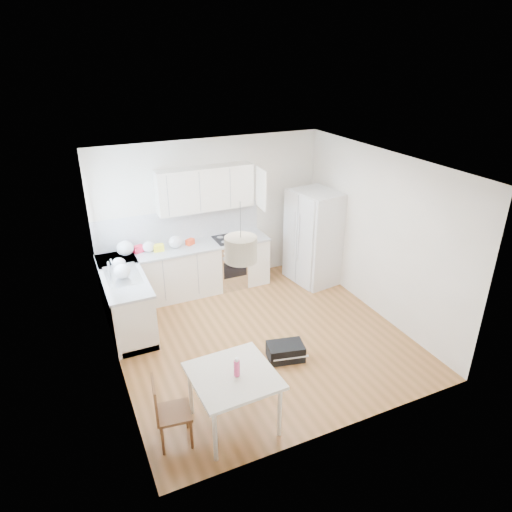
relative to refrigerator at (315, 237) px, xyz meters
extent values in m
plane|color=brown|center=(-1.74, -1.31, -0.88)|extent=(4.20, 4.20, 0.00)
plane|color=white|center=(-1.74, -1.31, 1.82)|extent=(4.20, 4.20, 0.00)
plane|color=beige|center=(-1.74, 0.79, 0.47)|extent=(4.20, 0.00, 4.20)
plane|color=beige|center=(-3.84, -1.31, 0.47)|extent=(0.00, 4.20, 4.20)
plane|color=beige|center=(0.36, -1.31, 0.47)|extent=(0.00, 4.20, 4.20)
cube|color=#BFE0F9|center=(-3.83, -0.16, 0.87)|extent=(0.02, 1.00, 1.00)
cube|color=white|center=(-2.34, 0.49, -0.44)|extent=(3.00, 0.60, 0.88)
cube|color=white|center=(-3.54, -0.11, -0.44)|extent=(0.60, 1.80, 0.88)
cube|color=#A5A7AA|center=(-2.34, 0.49, 0.02)|extent=(3.02, 0.64, 0.04)
cube|color=#A5A7AA|center=(-3.54, -0.11, 0.02)|extent=(0.64, 1.82, 0.04)
cube|color=white|center=(-2.34, 0.79, 0.33)|extent=(3.00, 0.01, 0.58)
cube|color=white|center=(-3.83, -0.11, 0.33)|extent=(0.01, 1.80, 0.58)
cube|color=white|center=(-1.89, 0.63, 0.99)|extent=(1.70, 0.32, 0.75)
cube|color=beige|center=(-2.78, -2.82, -0.16)|extent=(0.96, 0.96, 0.04)
cylinder|color=white|center=(-3.16, -3.22, -0.53)|extent=(0.05, 0.05, 0.70)
cylinder|color=white|center=(-2.38, -3.19, -0.53)|extent=(0.05, 0.05, 0.70)
cylinder|color=white|center=(-3.19, -2.44, -0.53)|extent=(0.05, 0.05, 0.70)
cylinder|color=white|center=(-2.41, -2.41, -0.53)|extent=(0.05, 0.05, 0.70)
cylinder|color=#D63B6E|center=(-2.75, -2.85, -0.02)|extent=(0.09, 0.09, 0.24)
cube|color=black|center=(-1.64, -1.96, -0.76)|extent=(0.57, 0.44, 0.24)
cylinder|color=beige|center=(-2.59, -2.64, 1.30)|extent=(0.42, 0.42, 0.27)
ellipsoid|color=white|center=(-3.36, 0.56, 0.17)|extent=(0.28, 0.24, 0.25)
ellipsoid|color=white|center=(-2.97, 0.53, 0.13)|extent=(0.21, 0.18, 0.19)
ellipsoid|color=white|center=(-2.51, 0.52, 0.15)|extent=(0.24, 0.21, 0.22)
ellipsoid|color=white|center=(-3.55, 0.07, 0.13)|extent=(0.21, 0.18, 0.19)
ellipsoid|color=white|center=(-3.55, -0.26, 0.15)|extent=(0.25, 0.21, 0.23)
cube|color=#EE3B15|center=(-2.24, 0.54, 0.09)|extent=(0.18, 0.16, 0.10)
cube|color=yellow|center=(-2.82, 0.50, 0.10)|extent=(0.18, 0.12, 0.12)
cube|color=red|center=(-3.14, 0.59, 0.10)|extent=(0.20, 0.16, 0.12)
camera|label=1|loc=(-4.26, -6.67, 3.23)|focal=32.00mm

